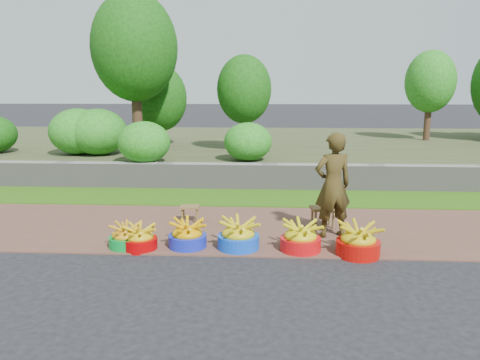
# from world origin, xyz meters

# --- Properties ---
(ground_plane) EXTENTS (120.00, 120.00, 0.00)m
(ground_plane) POSITION_xyz_m (0.00, 0.00, 0.00)
(ground_plane) COLOR black
(ground_plane) RESTS_ON ground
(dirt_shoulder) EXTENTS (80.00, 2.50, 0.02)m
(dirt_shoulder) POSITION_xyz_m (0.00, 1.25, 0.01)
(dirt_shoulder) COLOR brown
(dirt_shoulder) RESTS_ON ground
(grass_verge) EXTENTS (80.00, 1.50, 0.04)m
(grass_verge) POSITION_xyz_m (0.00, 3.25, 0.02)
(grass_verge) COLOR #2F5F0F
(grass_verge) RESTS_ON ground
(retaining_wall) EXTENTS (80.00, 0.35, 0.55)m
(retaining_wall) POSITION_xyz_m (0.00, 4.10, 0.28)
(retaining_wall) COLOR gray
(retaining_wall) RESTS_ON ground
(earth_bank) EXTENTS (80.00, 10.00, 0.50)m
(earth_bank) POSITION_xyz_m (0.00, 9.00, 0.25)
(earth_bank) COLOR #3D4426
(earth_bank) RESTS_ON ground
(basin_a) EXTENTS (0.45, 0.45, 0.34)m
(basin_a) POSITION_xyz_m (-1.93, 0.27, 0.15)
(basin_a) COLOR #02842A
(basin_a) RESTS_ON ground
(basin_b) EXTENTS (0.45, 0.45, 0.34)m
(basin_b) POSITION_xyz_m (-1.72, 0.22, 0.15)
(basin_b) COLOR #A30103
(basin_b) RESTS_ON ground
(basin_c) EXTENTS (0.51, 0.51, 0.38)m
(basin_c) POSITION_xyz_m (-1.11, 0.32, 0.17)
(basin_c) COLOR #1624B6
(basin_c) RESTS_ON ground
(basin_d) EXTENTS (0.55, 0.55, 0.41)m
(basin_d) POSITION_xyz_m (-0.42, 0.30, 0.19)
(basin_d) COLOR blue
(basin_d) RESTS_ON ground
(basin_e) EXTENTS (0.54, 0.54, 0.40)m
(basin_e) POSITION_xyz_m (0.40, 0.27, 0.18)
(basin_e) COLOR red
(basin_e) RESTS_ON ground
(basin_f) EXTENTS (0.56, 0.56, 0.42)m
(basin_f) POSITION_xyz_m (1.13, 0.15, 0.19)
(basin_f) COLOR #A90A05
(basin_f) RESTS_ON ground
(stool_left) EXTENTS (0.31, 0.24, 0.26)m
(stool_left) POSITION_xyz_m (-1.26, 1.50, 0.23)
(stool_left) COLOR brown
(stool_left) RESTS_ON dirt_shoulder
(stool_right) EXTENTS (0.41, 0.34, 0.32)m
(stool_right) POSITION_xyz_m (0.81, 1.33, 0.28)
(stool_right) COLOR brown
(stool_right) RESTS_ON dirt_shoulder
(vendor_woman) EXTENTS (0.63, 0.50, 1.50)m
(vendor_woman) POSITION_xyz_m (0.88, 0.90, 0.77)
(vendor_woman) COLOR black
(vendor_woman) RESTS_ON dirt_shoulder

